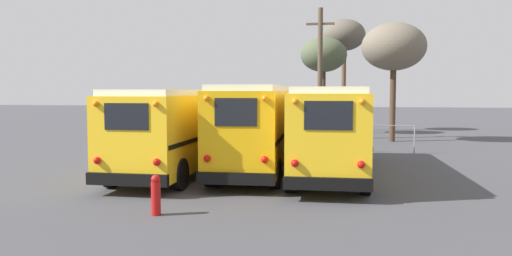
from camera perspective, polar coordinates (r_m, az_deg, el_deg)
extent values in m
plane|color=#424247|center=(19.57, -0.09, -4.95)|extent=(160.00, 160.00, 0.00)
cube|color=yellow|center=(19.97, -8.14, 0.01)|extent=(2.50, 10.59, 2.62)
cube|color=white|center=(19.92, -8.19, 4.06)|extent=(2.30, 10.16, 0.20)
cube|color=black|center=(15.18, -14.52, -5.73)|extent=(2.53, 0.20, 0.36)
cube|color=black|center=(15.00, -14.61, 1.27)|extent=(1.36, 0.03, 0.79)
sphere|color=red|center=(15.50, -17.70, -3.56)|extent=(0.22, 0.22, 0.22)
sphere|color=orange|center=(15.37, -17.84, 2.65)|extent=(0.18, 0.18, 0.18)
sphere|color=red|center=(14.72, -11.28, -3.85)|extent=(0.22, 0.22, 0.22)
sphere|color=orange|center=(14.58, -11.38, 2.69)|extent=(0.18, 0.18, 0.18)
cube|color=black|center=(20.42, -11.47, -0.49)|extent=(0.04, 10.37, 0.14)
cube|color=black|center=(19.62, -4.67, -0.61)|extent=(0.04, 10.37, 0.14)
cylinder|color=black|center=(24.21, -7.73, -1.99)|extent=(0.28, 1.02, 1.02)
cylinder|color=black|center=(23.60, -2.36, -2.12)|extent=(0.28, 1.02, 1.02)
cylinder|color=black|center=(16.87, -16.19, -4.85)|extent=(0.28, 1.02, 1.02)
cylinder|color=black|center=(15.98, -8.69, -5.23)|extent=(0.28, 1.02, 1.02)
cube|color=#EAAA0F|center=(19.82, 0.15, 0.23)|extent=(2.86, 10.25, 2.79)
cube|color=white|center=(19.77, 0.15, 4.55)|extent=(2.65, 9.83, 0.20)
cube|color=black|center=(14.95, -2.32, -5.80)|extent=(2.37, 0.33, 0.36)
cube|color=black|center=(14.75, -2.33, 1.82)|extent=(1.27, 0.10, 0.84)
sphere|color=red|center=(15.02, -5.61, -3.50)|extent=(0.22, 0.22, 0.22)
sphere|color=orange|center=(14.88, -5.66, 3.39)|extent=(0.18, 0.18, 0.18)
sphere|color=red|center=(14.72, 1.01, -3.64)|extent=(0.22, 0.22, 0.22)
sphere|color=orange|center=(14.59, 1.02, 3.40)|extent=(0.18, 0.18, 0.18)
cube|color=black|center=(20.02, -3.17, -0.34)|extent=(0.56, 9.92, 0.14)
cube|color=black|center=(19.72, 3.53, -0.41)|extent=(0.56, 9.92, 0.14)
cylinder|color=black|center=(23.80, -1.29, -2.11)|extent=(0.33, 1.00, 0.98)
cylinder|color=black|center=(23.57, 3.91, -2.18)|extent=(0.33, 1.00, 0.98)
cylinder|color=black|center=(16.45, -5.25, -5.00)|extent=(0.33, 1.00, 0.98)
cylinder|color=black|center=(16.13, 2.28, -5.18)|extent=(0.33, 1.00, 0.98)
cube|color=yellow|center=(19.22, 8.30, -0.01)|extent=(2.79, 10.60, 2.69)
cube|color=white|center=(19.17, 8.35, 4.30)|extent=(2.58, 10.17, 0.20)
cube|color=black|center=(14.11, 8.18, -6.34)|extent=(2.48, 0.29, 0.36)
cube|color=black|center=(13.91, 8.26, 1.42)|extent=(1.34, 0.08, 0.81)
sphere|color=red|center=(14.04, 4.47, -4.04)|extent=(0.22, 0.22, 0.22)
sphere|color=orange|center=(13.90, 4.51, 3.04)|extent=(0.18, 0.18, 0.18)
sphere|color=red|center=(14.03, 11.94, -4.13)|extent=(0.22, 0.22, 0.22)
sphere|color=orange|center=(13.89, 12.05, 2.96)|extent=(0.18, 0.18, 0.18)
cube|color=black|center=(19.28, 4.65, -0.57)|extent=(0.38, 10.30, 0.14)
cube|color=black|center=(19.27, 11.95, -0.65)|extent=(0.38, 10.30, 0.14)
cylinder|color=black|center=(23.31, 5.51, -2.17)|extent=(0.32, 1.07, 1.06)
cylinder|color=black|center=(23.30, 11.10, -2.24)|extent=(0.32, 1.07, 1.06)
cylinder|color=black|center=(15.48, 3.98, -5.44)|extent=(0.32, 1.07, 1.06)
cylinder|color=black|center=(15.47, 12.44, -5.54)|extent=(0.32, 1.07, 1.06)
cylinder|color=brown|center=(32.46, 7.32, 6.12)|extent=(0.32, 0.32, 8.41)
cube|color=brown|center=(32.72, 7.37, 11.73)|extent=(1.80, 0.14, 0.14)
cylinder|color=brown|center=(39.62, 9.97, 4.42)|extent=(0.37, 0.37, 6.56)
ellipsoid|color=#5B5447|center=(39.85, 10.05, 10.43)|extent=(3.25, 3.25, 2.44)
cylinder|color=#473323|center=(31.98, 15.35, 2.77)|extent=(0.37, 0.37, 4.77)
ellipsoid|color=#6B6051|center=(32.09, 15.47, 8.96)|extent=(3.91, 3.91, 2.94)
cylinder|color=#473323|center=(36.55, 7.69, 3.10)|extent=(0.32, 0.32, 4.82)
ellipsoid|color=#4C563D|center=(36.64, 7.75, 8.31)|extent=(3.34, 3.34, 2.50)
cylinder|color=#939399|center=(27.86, -11.42, -0.83)|extent=(0.06, 0.06, 1.40)
cylinder|color=#939399|center=(26.96, -6.03, -0.94)|extent=(0.06, 0.06, 1.40)
cylinder|color=#939399|center=(26.32, -0.32, -1.04)|extent=(0.06, 0.06, 1.40)
cylinder|color=#939399|center=(25.95, 5.61, -1.14)|extent=(0.06, 0.06, 1.40)
cylinder|color=#939399|center=(25.87, 11.65, -1.22)|extent=(0.06, 0.06, 1.40)
cylinder|color=#939399|center=(26.07, 17.66, -1.29)|extent=(0.06, 0.06, 1.40)
cylinder|color=#939399|center=(26.05, 2.63, 0.44)|extent=(13.65, 0.04, 0.04)
cylinder|color=#B21414|center=(12.95, -11.37, -7.91)|extent=(0.24, 0.24, 0.85)
sphere|color=#B21414|center=(12.85, -11.40, -5.75)|extent=(0.23, 0.23, 0.23)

